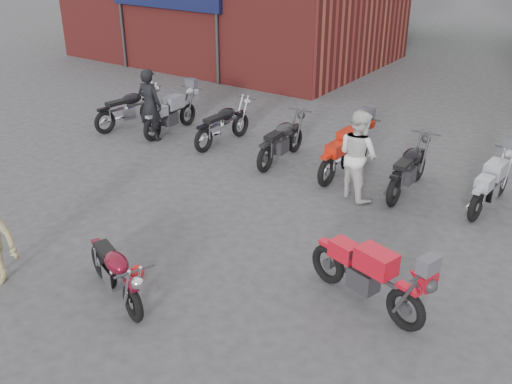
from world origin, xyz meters
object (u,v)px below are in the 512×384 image
Objects in this scene: sportbike at (368,271)px; row_bike_3 at (282,138)px; person_dark at (150,105)px; row_bike_1 at (171,111)px; row_bike_2 at (223,122)px; vintage_motorcycle at (115,269)px; person_light at (358,155)px; row_bike_4 at (346,149)px; row_bike_0 at (128,106)px; helmet at (137,272)px; row_bike_5 at (409,166)px; row_bike_6 at (492,182)px.

sportbike reaches higher than row_bike_3.
person_dark reaches higher than row_bike_1.
vintage_motorcycle is at bearing -153.38° from row_bike_2.
row_bike_2 is 1.86m from row_bike_3.
person_dark is (-4.49, 5.40, 0.40)m from vintage_motorcycle.
row_bike_4 is at bearing -29.39° from person_light.
row_bike_4 is (5.12, 0.10, 0.02)m from row_bike_1.
person_dark is at bearing -97.99° from row_bike_0.
helmet is 6.55m from person_dark.
vintage_motorcycle is 0.89× the size of row_bike_5.
row_bike_0 is at bearing 156.14° from vintage_motorcycle.
vintage_motorcycle is 7.04m from person_dark.
sportbike is at bearing -122.83° from row_bike_2.
person_light reaches higher than row_bike_3.
person_dark is at bearing 131.84° from helmet.
vintage_motorcycle is at bearing -73.89° from helmet.
helmet is 0.12× the size of row_bike_4.
row_bike_1 is at bearing 127.63° from helmet.
sportbike is at bearing -168.37° from row_bike_5.
sportbike is at bearing 53.52° from vintage_motorcycle.
person_dark is at bearing 21.71° from person_light.
row_bike_4 is (5.18, 0.80, -0.32)m from person_dark.
row_bike_0 is 1.01× the size of row_bike_3.
row_bike_0 is 1.00× the size of row_bike_1.
helmet is (-3.32, -1.42, -0.49)m from sportbike.
sportbike is at bearing 149.86° from person_dark.
row_bike_2 is (2.96, 0.44, -0.01)m from row_bike_0.
row_bike_0 is at bearing 101.12° from row_bike_2.
row_bike_4 is 1.51m from row_bike_5.
row_bike_5 is (4.94, -0.10, 0.01)m from row_bike_2.
person_light is 7.14m from row_bike_0.
person_light is 0.92× the size of row_bike_0.
person_light is 4.27m from row_bike_2.
row_bike_0 is 6.41m from row_bike_4.
row_bike_0 is at bearing 101.31° from row_bike_1.
sportbike is 9.64m from row_bike_0.
row_bike_1 is at bearing 147.45° from vintage_motorcycle.
row_bike_5 is (-0.97, 4.12, -0.01)m from sportbike.
row_bike_5 is at bearing -88.47° from row_bike_2.
person_light is at bearing 134.13° from sportbike.
vintage_motorcycle is 5.47m from person_light.
row_bike_4 is at bearing 97.24° from row_bike_6.
row_bike_2 is at bearing 114.62° from helmet.
helmet is 0.12× the size of row_bike_3.
person_dark reaches higher than vintage_motorcycle.
helmet is at bearing 125.75° from person_dark.
person_light is at bearing -85.05° from row_bike_0.
person_light is at bearing 172.68° from person_dark.
row_bike_5 is at bearing -78.63° from row_bike_0.
person_light is (1.57, 4.71, 0.82)m from helmet.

